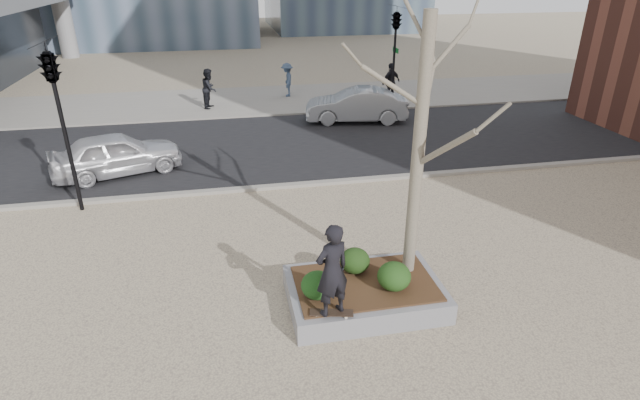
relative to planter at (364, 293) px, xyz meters
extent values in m
plane|color=#BAAC89|center=(-1.00, 0.00, -0.23)|extent=(120.00, 120.00, 0.00)
cube|color=black|center=(-1.00, 10.00, -0.21)|extent=(60.00, 8.00, 0.02)
cube|color=gray|center=(-1.00, 17.00, -0.21)|extent=(60.00, 6.00, 0.02)
cube|color=gray|center=(0.00, 0.00, 0.00)|extent=(3.00, 2.00, 0.45)
cube|color=#382314|center=(0.00, 0.00, 0.25)|extent=(2.70, 1.70, 0.04)
ellipsoid|color=#133511|center=(-1.01, -0.28, 0.53)|extent=(0.61, 0.61, 0.52)
ellipsoid|color=#193410|center=(-0.10, 0.42, 0.52)|extent=(0.60, 0.60, 0.51)
ellipsoid|color=#123410|center=(0.48, -0.29, 0.54)|extent=(0.64, 0.64, 0.55)
imported|color=black|center=(-0.85, -0.82, 1.18)|extent=(0.75, 0.62, 1.76)
imported|color=silver|center=(-5.88, 8.11, 0.47)|extent=(4.27, 2.79, 1.35)
imported|color=#94979C|center=(3.14, 12.37, 0.50)|extent=(4.47, 2.21, 1.41)
imported|color=#51535D|center=(15.38, 11.27, 0.43)|extent=(4.60, 2.52, 1.26)
imported|color=black|center=(-2.97, 15.91, 0.71)|extent=(0.91, 1.04, 1.81)
imported|color=#3B4E6A|center=(0.89, 17.46, 0.63)|extent=(0.73, 1.14, 1.67)
imported|color=black|center=(5.71, 15.42, 0.73)|extent=(1.18, 0.87, 1.85)
camera|label=1|loc=(-2.46, -7.82, 5.91)|focal=28.00mm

